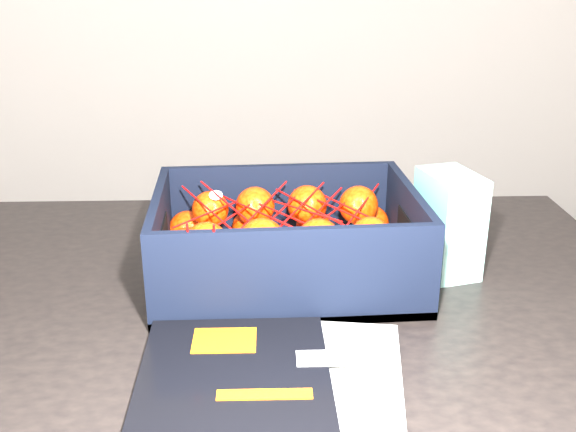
{
  "coord_description": "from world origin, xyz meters",
  "views": [
    {
      "loc": [
        0.04,
        -1.13,
        1.19
      ],
      "look_at": [
        0.11,
        -0.27,
        0.86
      ],
      "focal_mm": 41.88,
      "sensor_mm": 36.0,
      "label": 1
    }
  ],
  "objects": [
    {
      "name": "clementine_heap",
      "position": [
        0.11,
        -0.25,
        0.81
      ],
      "size": [
        0.35,
        0.26,
        0.11
      ],
      "color": "red",
      "rests_on": "produce_crate"
    },
    {
      "name": "mesh_net",
      "position": [
        0.1,
        -0.25,
        0.86
      ],
      "size": [
        0.31,
        0.25,
        0.09
      ],
      "color": "red",
      "rests_on": "clementine_heap"
    },
    {
      "name": "magazine_stack",
      "position": [
        0.07,
        -0.53,
        0.76
      ],
      "size": [
        0.32,
        0.33,
        0.02
      ],
      "color": "silver",
      "rests_on": "table"
    },
    {
      "name": "retail_carton",
      "position": [
        0.35,
        -0.24,
        0.83
      ],
      "size": [
        0.09,
        0.11,
        0.15
      ],
      "primitive_type": "cube",
      "rotation": [
        0.0,
        0.0,
        0.21
      ],
      "color": "silver",
      "rests_on": "table"
    },
    {
      "name": "table",
      "position": [
        0.04,
        -0.29,
        0.65
      ],
      "size": [
        1.24,
        0.86,
        0.75
      ],
      "color": "black",
      "rests_on": "ground"
    },
    {
      "name": "produce_crate",
      "position": [
        0.11,
        -0.24,
        0.79
      ],
      "size": [
        0.37,
        0.28,
        0.13
      ],
      "color": "olive",
      "rests_on": "table"
    }
  ]
}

